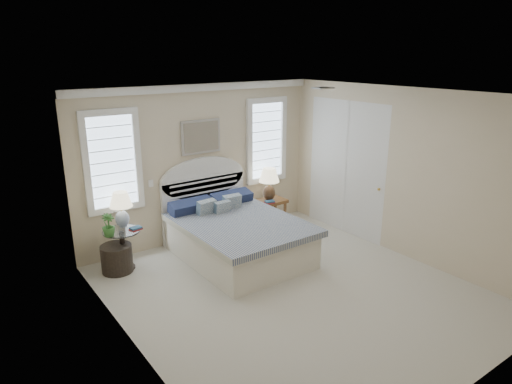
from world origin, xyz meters
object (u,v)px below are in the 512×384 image
at_px(bed, 235,233).
at_px(lamp_left, 121,205).
at_px(lamp_right, 269,181).
at_px(nightstand_right, 272,207).
at_px(floor_pot, 117,258).
at_px(side_table_left, 123,245).

relative_size(bed, lamp_left, 4.05).
bearing_deg(lamp_right, lamp_left, 179.42).
height_order(bed, nightstand_right, bed).
relative_size(nightstand_right, lamp_left, 0.94).
xyz_separation_m(nightstand_right, lamp_right, (-0.06, 0.02, 0.52)).
bearing_deg(lamp_right, floor_pot, -177.21).
height_order(floor_pot, lamp_right, lamp_right).
relative_size(bed, lamp_right, 3.66).
xyz_separation_m(side_table_left, floor_pot, (-0.12, -0.03, -0.17)).
distance_m(bed, side_table_left, 1.75).
height_order(bed, lamp_right, bed).
xyz_separation_m(floor_pot, lamp_left, (0.20, 0.18, 0.76)).
height_order(nightstand_right, floor_pot, nightstand_right).
bearing_deg(bed, side_table_left, 160.26).
relative_size(side_table_left, nightstand_right, 1.19).
bearing_deg(bed, lamp_right, 29.72).
height_order(side_table_left, floor_pot, side_table_left).
bearing_deg(lamp_left, side_table_left, -118.92).
relative_size(floor_pot, lamp_left, 0.83).
height_order(nightstand_right, lamp_right, lamp_right).
relative_size(side_table_left, lamp_left, 1.12).
xyz_separation_m(bed, floor_pot, (-1.77, 0.56, -0.17)).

